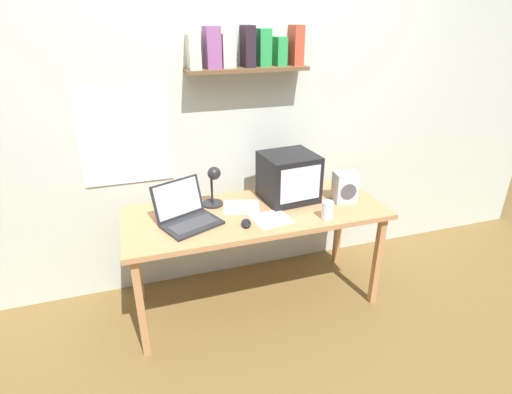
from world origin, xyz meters
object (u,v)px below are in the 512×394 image
desk_lamp (213,184)px  corner_desk (256,219)px  laptop (186,213)px  juice_glass (327,211)px  open_notebook (272,219)px  space_heater (345,187)px  computer_mouse (246,223)px  loose_paper_near_monitor (241,207)px  crt_monitor (289,177)px

desk_lamp → corner_desk: bearing=-41.5°
laptop → juice_glass: 0.89m
desk_lamp → open_notebook: (0.31, -0.29, -0.17)m
space_heater → computer_mouse: bearing=-163.9°
computer_mouse → open_notebook: (0.18, 0.03, -0.01)m
desk_lamp → space_heater: (0.88, -0.18, -0.07)m
laptop → loose_paper_near_monitor: bearing=-9.8°
corner_desk → loose_paper_near_monitor: bearing=134.7°
corner_desk → loose_paper_near_monitor: loose_paper_near_monitor is taller
desk_lamp → loose_paper_near_monitor: (0.17, -0.07, -0.17)m
corner_desk → loose_paper_near_monitor: 0.13m
computer_mouse → crt_monitor: bearing=36.3°
open_notebook → laptop: bearing=165.7°
laptop → desk_lamp: 0.29m
computer_mouse → loose_paper_near_monitor: bearing=80.5°
space_heater → computer_mouse: size_ratio=1.78×
corner_desk → space_heater: size_ratio=8.43×
loose_paper_near_monitor → juice_glass: bearing=-33.9°
crt_monitor → computer_mouse: crt_monitor is taller
computer_mouse → open_notebook: computer_mouse is taller
crt_monitor → open_notebook: 0.38m
crt_monitor → loose_paper_near_monitor: 0.39m
crt_monitor → space_heater: (0.36, -0.15, -0.06)m
corner_desk → space_heater: space_heater is taller
corner_desk → laptop: bearing=-178.2°
crt_monitor → desk_lamp: bearing=171.3°
crt_monitor → laptop: size_ratio=0.90×
laptop → loose_paper_near_monitor: (0.39, 0.09, -0.06)m
crt_monitor → laptop: (-0.74, -0.13, -0.10)m
laptop → desk_lamp: (0.22, 0.16, 0.11)m
laptop → loose_paper_near_monitor: 0.40m
space_heater → computer_mouse: space_heater is taller
loose_paper_near_monitor → corner_desk: bearing=-45.3°
corner_desk → crt_monitor: crt_monitor is taller
desk_lamp → juice_glass: 0.76m
desk_lamp → juice_glass: size_ratio=2.52×
laptop → space_heater: (1.10, -0.02, 0.04)m
desk_lamp → juice_glass: bearing=-42.0°
juice_glass → computer_mouse: bearing=172.8°
loose_paper_near_monitor → open_notebook: bearing=-59.3°
desk_lamp → open_notebook: desk_lamp is taller
corner_desk → loose_paper_near_monitor: size_ratio=5.99×
open_notebook → loose_paper_near_monitor: bearing=120.7°
corner_desk → desk_lamp: desk_lamp is taller
corner_desk → open_notebook: 0.17m
corner_desk → loose_paper_near_monitor: (-0.08, 0.08, 0.06)m
desk_lamp → space_heater: size_ratio=1.42×
loose_paper_near_monitor → crt_monitor: bearing=5.9°
computer_mouse → space_heater: bearing=10.5°
corner_desk → open_notebook: open_notebook is taller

